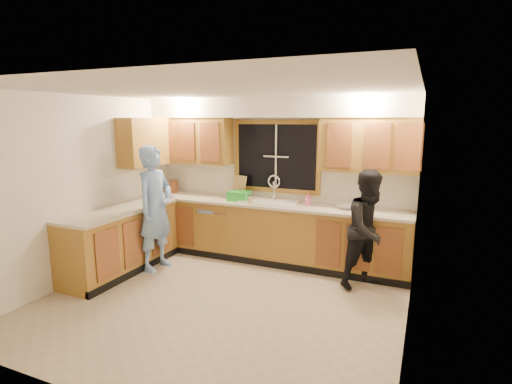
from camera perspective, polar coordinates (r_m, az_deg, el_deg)
floor at (r=5.03m, az=-5.14°, el=-15.35°), size 4.20×4.20×0.00m
ceiling at (r=4.54m, az=-5.67°, el=14.38°), size 4.20×4.20×0.00m
wall_back at (r=6.33m, az=2.90°, el=1.93°), size 4.20×0.00×4.20m
wall_left at (r=5.92m, az=-23.53°, el=0.47°), size 0.00×3.80×3.80m
wall_right at (r=4.07m, az=21.54°, el=-3.54°), size 0.00×3.80×3.80m
base_cabinets_back at (r=6.23m, az=1.86°, el=-5.84°), size 4.20×0.60×0.88m
base_cabinets_left at (r=6.13m, az=-18.65°, el=-6.67°), size 0.60×1.90×0.88m
countertop_back at (r=6.10m, az=1.84°, el=-1.72°), size 4.20×0.63×0.04m
countertop_left at (r=6.00m, az=-18.80°, el=-2.48°), size 0.63×1.90×0.04m
upper_cabinets_left at (r=6.76m, az=-9.03°, el=7.25°), size 1.35×0.33×0.75m
upper_cabinets_right at (r=5.76m, az=15.84°, el=6.47°), size 1.35×0.33×0.75m
upper_cabinets_return at (r=6.56m, az=-15.73°, el=6.90°), size 0.33×0.90×0.75m
soffit at (r=6.10m, az=2.41°, el=11.98°), size 4.20×0.35×0.30m
window_frame at (r=6.28m, az=2.90°, el=5.08°), size 1.44×0.03×1.14m
sink at (r=6.13m, az=1.90°, el=-2.01°), size 0.86×0.52×0.57m
dishwasher at (r=6.58m, az=-5.11°, el=-5.27°), size 0.60×0.56×0.82m
stove at (r=5.74m, az=-22.48°, el=-7.97°), size 0.58×0.75×0.90m
man at (r=5.96m, az=-14.18°, el=-2.25°), size 0.45×0.67×1.82m
woman at (r=5.38m, az=15.99°, el=-5.14°), size 0.94×0.96×1.55m
knife_block at (r=7.05m, az=-11.71°, el=0.78°), size 0.13×0.11×0.22m
cutting_board at (r=6.49m, az=-2.40°, el=0.80°), size 0.29×0.19×0.36m
dish_crate at (r=6.27m, az=-2.44°, el=-0.54°), size 0.33×0.31×0.14m
soap_bottle at (r=5.97m, az=7.48°, el=-1.00°), size 0.10×0.10×0.18m
bowl at (r=5.82m, az=12.73°, el=-2.07°), size 0.29×0.29×0.06m
can_left at (r=6.16m, az=-1.65°, el=-0.92°), size 0.06×0.06×0.11m
can_right at (r=5.98m, az=-0.88°, el=-1.14°), size 0.08×0.08×0.13m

